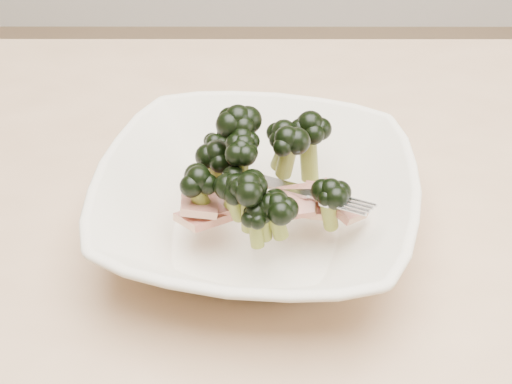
{
  "coord_description": "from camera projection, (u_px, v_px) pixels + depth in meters",
  "views": [
    {
      "loc": [
        -0.08,
        -0.49,
        1.19
      ],
      "look_at": [
        -0.08,
        0.0,
        0.8
      ],
      "focal_mm": 50.0,
      "sensor_mm": 36.0,
      "label": 1
    }
  ],
  "objects": [
    {
      "name": "broccoli_dish",
      "position": [
        256.0,
        201.0,
        0.64
      ],
      "size": [
        0.32,
        0.32,
        0.13
      ],
      "color": "silver",
      "rests_on": "dining_table"
    },
    {
      "name": "dining_table",
      "position": [
        335.0,
        310.0,
        0.72
      ],
      "size": [
        1.2,
        0.8,
        0.75
      ],
      "color": "tan",
      "rests_on": "ground"
    }
  ]
}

